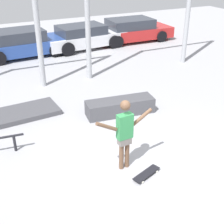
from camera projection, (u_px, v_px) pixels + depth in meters
ground_plane at (141, 159)px, 7.69m from camera, size 36.00×36.00×0.00m
skateboarder at (125, 131)px, 6.95m from camera, size 1.43×0.23×1.75m
skateboard at (146, 174)px, 7.09m from camera, size 0.79×0.46×0.08m
grind_box at (120, 107)px, 9.74m from camera, size 2.19×0.89×0.48m
manual_pad at (10, 116)px, 9.54m from camera, size 3.02×1.34×0.15m
parked_car_blue at (21, 43)px, 14.92m from camera, size 4.41×2.18×1.27m
parked_car_white at (84, 37)px, 16.18m from camera, size 4.38×2.17×1.20m
parked_car_red at (132, 30)px, 17.48m from camera, size 4.42×2.00×1.25m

